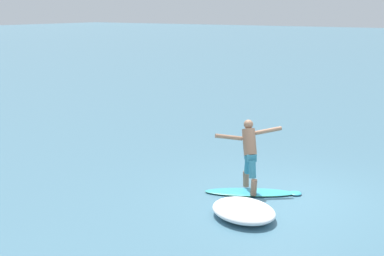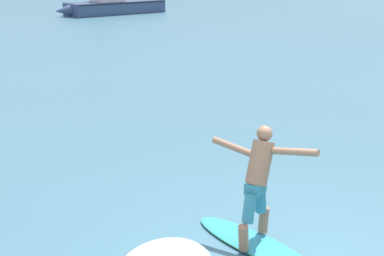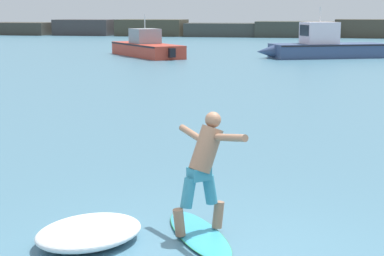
% 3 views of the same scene
% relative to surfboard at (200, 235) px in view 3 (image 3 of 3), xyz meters
% --- Properties ---
extents(rock_jetty_breakwater, '(69.53, 5.12, 5.74)m').
position_rel_surfboard_xyz_m(rock_jetty_breakwater, '(-3.22, 61.37, 0.82)').
color(rock_jetty_breakwater, '#3B3931').
rests_on(rock_jetty_breakwater, ground).
extents(surfboard, '(1.43, 2.02, 0.20)m').
position_rel_surfboard_xyz_m(surfboard, '(0.00, 0.00, 0.00)').
color(surfboard, '#35A1C1').
rests_on(surfboard, ground).
extents(surfer, '(1.09, 1.13, 1.54)m').
position_rel_surfboard_xyz_m(surfer, '(0.04, 0.09, 0.92)').
color(surfer, '#986D52').
rests_on(surfer, surfboard).
extents(fishing_boat_near_jetty, '(7.78, 4.97, 3.02)m').
position_rel_surfboard_xyz_m(fishing_boat_near_jetty, '(0.89, 31.84, 0.64)').
color(fishing_boat_near_jetty, '#384A71').
rests_on(fishing_boat_near_jetty, ground).
extents(small_boat_offshore, '(6.23, 7.08, 2.59)m').
position_rel_surfboard_xyz_m(small_boat_offshore, '(-9.93, 30.87, 0.52)').
color(small_boat_offshore, '#C03E2D').
rests_on(small_boat_offshore, ground).
extents(wave_foam_at_tail, '(1.66, 1.78, 0.28)m').
position_rel_surfboard_xyz_m(wave_foam_at_tail, '(-1.29, -0.50, 0.11)').
color(wave_foam_at_tail, white).
rests_on(wave_foam_at_tail, ground).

